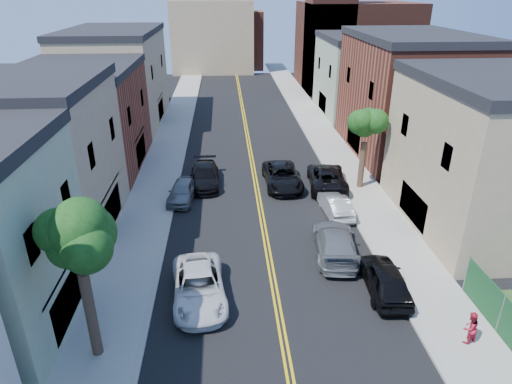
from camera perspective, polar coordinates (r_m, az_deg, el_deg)
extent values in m
cube|color=gray|center=(43.35, -11.37, 5.43)|extent=(3.20, 100.00, 0.15)
cube|color=gray|center=(44.18, 9.50, 5.95)|extent=(3.20, 100.00, 0.15)
cube|color=gray|center=(43.16, -9.05, 5.52)|extent=(0.30, 100.00, 0.15)
cube|color=gray|center=(43.81, 7.26, 5.93)|extent=(0.30, 100.00, 0.15)
cube|color=#998466|center=(29.78, -27.04, 3.14)|extent=(9.00, 10.00, 9.00)
cube|color=brown|center=(39.76, -21.32, 8.38)|extent=(9.00, 12.00, 8.00)
cube|color=#998466|center=(52.80, -17.35, 13.53)|extent=(9.00, 16.00, 9.50)
cube|color=#998466|center=(31.05, 27.87, 3.80)|extent=(9.00, 12.00, 9.00)
cube|color=brown|center=(42.90, 18.69, 11.28)|extent=(9.00, 14.00, 10.00)
cube|color=gray|center=(55.96, 13.29, 14.05)|extent=(9.00, 12.00, 8.50)
cube|color=#4C2319|center=(71.87, 12.51, 17.82)|extent=(16.00, 14.00, 12.00)
cube|color=#4C2319|center=(66.36, 9.46, 21.85)|extent=(6.00, 6.00, 22.00)
cube|color=#998466|center=(83.03, -5.57, 19.14)|extent=(14.00, 8.00, 12.00)
cube|color=brown|center=(87.12, -2.72, 18.83)|extent=(10.00, 8.00, 10.00)
cylinder|color=#3B2B1D|center=(19.74, -20.35, -14.52)|extent=(0.44, 0.44, 3.96)
sphere|color=#12380F|center=(17.45, -22.43, -3.39)|extent=(5.20, 5.20, 5.20)
sphere|color=#12380F|center=(16.52, -21.68, -0.82)|extent=(3.90, 3.90, 3.90)
sphere|color=#12380F|center=(18.29, -23.25, -4.08)|extent=(3.64, 3.64, 3.64)
cylinder|color=#3B2B1D|center=(34.51, 13.38, 3.39)|extent=(0.44, 0.44, 3.52)
sphere|color=#12380F|center=(33.37, 14.01, 9.37)|extent=(4.40, 4.40, 4.40)
sphere|color=#12380F|center=(32.99, 15.08, 10.67)|extent=(3.30, 3.30, 3.30)
sphere|color=#12380F|center=(33.75, 12.99, 8.87)|extent=(3.08, 3.08, 3.08)
imported|color=silver|center=(22.51, -7.30, -11.89)|extent=(3.04, 5.68, 1.52)
imported|color=slate|center=(32.52, -9.40, 0.14)|extent=(2.27, 4.48, 1.46)
imported|color=black|center=(34.78, -6.57, 2.07)|extent=(2.26, 5.35, 1.54)
imported|color=slate|center=(26.09, 10.06, -6.33)|extent=(2.92, 5.81, 1.62)
imported|color=black|center=(23.70, 16.15, -10.60)|extent=(2.11, 4.74, 1.58)
imported|color=#B3B7BB|center=(30.60, 10.11, -1.65)|extent=(1.77, 4.28, 1.38)
imported|color=black|center=(34.66, 9.05, 1.92)|extent=(3.30, 6.13, 1.64)
imported|color=black|center=(34.46, 3.36, 2.02)|extent=(2.80, 5.79, 1.59)
imported|color=#B21B32|center=(21.85, 25.70, -15.36)|extent=(0.90, 0.79, 1.55)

